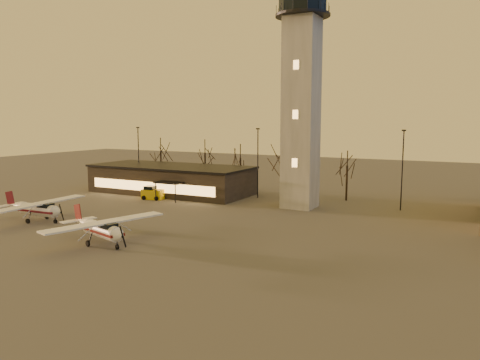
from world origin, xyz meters
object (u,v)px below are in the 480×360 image
Objects in this scene: terminal at (171,179)px; cessna_rear at (40,212)px; cessna_front at (103,233)px; service_cart at (152,194)px; control_tower at (302,80)px.

terminal reaches higher than cessna_rear.
cessna_front reaches higher than service_cart.
cessna_front is at bearing -18.79° from cessna_rear.
control_tower is 26.38m from service_cart.
control_tower reaches higher than service_cart.
service_cart is at bearing -79.56° from terminal.
cessna_rear is 17.76m from service_cart.
cessna_front is at bearing -110.11° from control_tower.
cessna_front is (-9.39, -25.64, -15.22)m from control_tower.
control_tower is 2.80× the size of cessna_front.
cessna_front is 13.90m from cessna_rear.
terminal reaches higher than cessna_front.
service_cart is at bearing -169.11° from control_tower.
service_cart is (1.82, 17.66, -0.37)m from cessna_rear.
control_tower is at bearing 86.37° from cessna_front.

